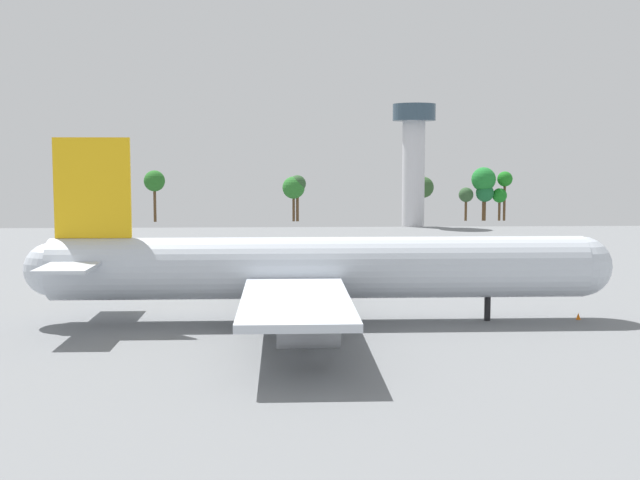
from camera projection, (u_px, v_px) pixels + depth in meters
name	position (u px, v px, depth m)	size (l,w,h in m)	color
ground_plane	(320.00, 322.00, 92.20)	(259.68, 259.68, 0.00)	slate
cargo_airplane	(319.00, 269.00, 91.62)	(64.92, 56.73, 20.36)	silver
catering_truck	(471.00, 285.00, 111.51)	(3.60, 4.38, 2.34)	silver
safety_cone_nose	(578.00, 316.00, 93.63)	(0.53, 0.53, 0.76)	orange
control_tower	(414.00, 152.00, 222.85)	(11.45, 11.45, 32.75)	silver
tree_line_backdrop	(384.00, 186.00, 242.11)	(107.44, 7.11, 15.72)	#51381E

